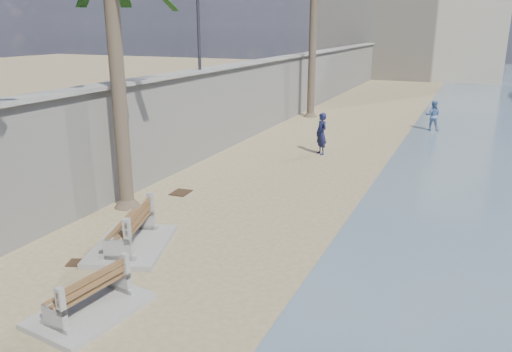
% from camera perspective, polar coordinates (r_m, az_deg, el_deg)
% --- Properties ---
extents(seawall, '(0.45, 70.00, 3.50)m').
position_cam_1_polar(seawall, '(27.50, 1.95, 9.46)').
color(seawall, gray).
rests_on(seawall, ground_plane).
extents(wall_cap, '(0.80, 70.00, 0.12)m').
position_cam_1_polar(wall_cap, '(27.33, 1.99, 13.21)').
color(wall_cap, gray).
rests_on(wall_cap, seawall).
extents(end_building, '(18.00, 12.00, 14.00)m').
position_cam_1_polar(end_building, '(57.77, 17.70, 17.80)').
color(end_building, '#B7AA93').
rests_on(end_building, ground_plane).
extents(bench_near, '(1.69, 2.28, 0.89)m').
position_cam_1_polar(bench_near, '(10.19, -18.55, -12.78)').
color(bench_near, gray).
rests_on(bench_near, ground_plane).
extents(bench_far, '(2.39, 2.88, 1.03)m').
position_cam_1_polar(bench_far, '(12.66, -14.12, -6.10)').
color(bench_far, gray).
rests_on(bench_far, ground_plane).
extents(person_a, '(0.87, 0.87, 2.03)m').
position_cam_1_polar(person_a, '(21.29, 7.49, 5.16)').
color(person_a, '#141738').
rests_on(person_a, ground_plane).
extents(person_b, '(0.86, 0.68, 1.73)m').
position_cam_1_polar(person_b, '(27.67, 19.57, 6.70)').
color(person_b, '#4E6DA2').
rests_on(person_b, ground_plane).
extents(debris_c, '(0.60, 0.72, 0.03)m').
position_cam_1_polar(debris_c, '(16.56, -8.59, -1.88)').
color(debris_c, '#382616').
rests_on(debris_c, ground_plane).
extents(debris_d, '(0.58, 0.52, 0.03)m').
position_cam_1_polar(debris_d, '(12.40, -19.64, -9.32)').
color(debris_d, '#382616').
rests_on(debris_d, ground_plane).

